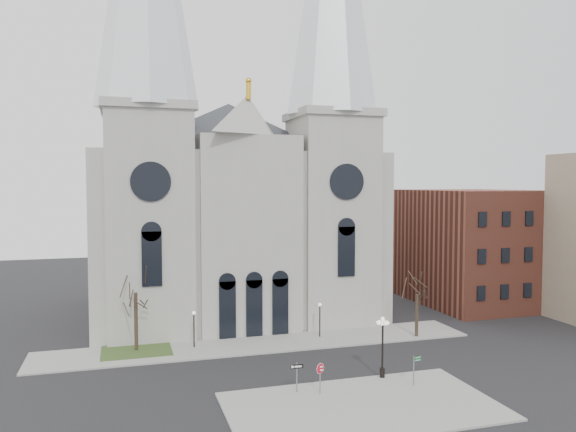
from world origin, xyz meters
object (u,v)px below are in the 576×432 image
object	(u,v)px
one_way_sign	(297,372)
street_name_sign	(415,368)
globe_lamp	(383,339)
stop_sign	(320,371)

from	to	relation	value
one_way_sign	street_name_sign	size ratio (longest dim) A/B	0.97
globe_lamp	one_way_sign	distance (m)	7.36
one_way_sign	street_name_sign	xyz separation A→B (m)	(8.64, -1.16, -0.14)
stop_sign	street_name_sign	xyz separation A→B (m)	(7.16, -0.42, -0.30)
stop_sign	street_name_sign	world-z (taller)	stop_sign
globe_lamp	one_way_sign	size ratio (longest dim) A/B	2.21
street_name_sign	one_way_sign	bearing A→B (deg)	159.86
globe_lamp	stop_sign	bearing A→B (deg)	-162.69
globe_lamp	street_name_sign	world-z (taller)	globe_lamp
one_way_sign	street_name_sign	distance (m)	8.71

